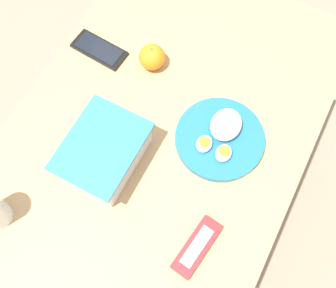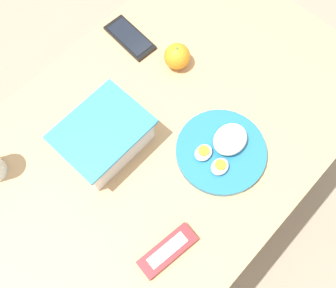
% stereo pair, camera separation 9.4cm
% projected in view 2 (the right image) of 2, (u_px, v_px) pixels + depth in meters
% --- Properties ---
extents(ground_plane, '(10.00, 10.00, 0.00)m').
position_uv_depth(ground_plane, '(156.00, 209.00, 1.63)').
color(ground_plane, gray).
extents(table, '(1.23, 0.72, 0.71)m').
position_uv_depth(table, '(150.00, 158.00, 1.06)').
color(table, tan).
rests_on(table, ground_plane).
extents(food_container, '(0.21, 0.16, 0.09)m').
position_uv_depth(food_container, '(105.00, 138.00, 0.94)').
color(food_container, white).
rests_on(food_container, table).
extents(orange_fruit, '(0.07, 0.07, 0.07)m').
position_uv_depth(orange_fruit, '(177.00, 56.00, 1.03)').
color(orange_fruit, orange).
rests_on(orange_fruit, table).
extents(rice_plate, '(0.22, 0.22, 0.05)m').
position_uv_depth(rice_plate, '(222.00, 150.00, 0.95)').
color(rice_plate, teal).
rests_on(rice_plate, table).
extents(candy_bar, '(0.14, 0.07, 0.02)m').
position_uv_depth(candy_bar, '(167.00, 251.00, 0.87)').
color(candy_bar, '#B7282D').
rests_on(candy_bar, table).
extents(cell_phone, '(0.08, 0.16, 0.01)m').
position_uv_depth(cell_phone, '(130.00, 38.00, 1.09)').
color(cell_phone, black).
rests_on(cell_phone, table).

